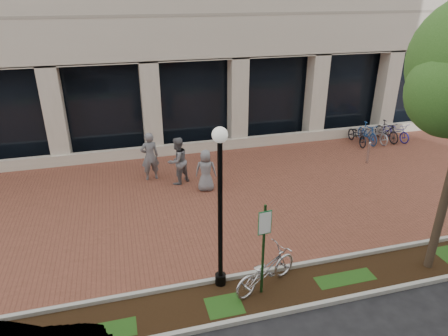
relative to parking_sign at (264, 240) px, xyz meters
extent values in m
plane|color=black|center=(0.43, 5.19, -1.60)|extent=(120.00, 120.00, 0.00)
cube|color=brown|center=(0.43, 5.19, -1.59)|extent=(40.00, 9.00, 0.01)
cube|color=black|center=(0.43, -0.06, -1.59)|extent=(40.00, 1.50, 0.01)
cube|color=#A3A39A|center=(0.43, 0.69, -1.54)|extent=(40.00, 0.12, 0.12)
cube|color=#A3A39A|center=(0.43, -0.81, -1.54)|extent=(40.00, 0.12, 0.12)
cube|color=black|center=(0.43, 10.79, 0.50)|extent=(40.00, 0.15, 4.20)
cube|color=beige|center=(0.43, 9.69, -1.35)|extent=(40.00, 0.25, 0.50)
cube|color=beige|center=(0.43, 10.09, 0.50)|extent=(0.80, 0.80, 4.20)
cube|color=#163D17|center=(0.00, 0.01, -0.34)|extent=(0.05, 0.05, 2.52)
cube|color=#1B6F37|center=(0.00, -0.02, 0.47)|extent=(0.34, 0.02, 0.62)
cube|color=white|center=(0.00, -0.03, 0.47)|extent=(0.30, 0.01, 0.56)
cylinder|color=black|center=(-0.91, 0.59, -1.45)|extent=(0.28, 0.28, 0.30)
cylinder|color=black|center=(-0.91, 0.59, 0.37)|extent=(0.12, 0.12, 3.94)
sphere|color=silver|center=(-0.91, 0.59, 2.49)|extent=(0.36, 0.36, 0.36)
cylinder|color=#49382A|center=(4.80, -0.20, 0.37)|extent=(0.22, 0.22, 3.94)
imported|color=silver|center=(0.17, 0.20, -1.07)|extent=(2.12, 1.46, 1.05)
imported|color=slate|center=(-2.00, 7.34, -0.62)|extent=(0.77, 0.56, 1.96)
imported|color=slate|center=(-1.00, 6.70, -0.66)|extent=(1.15, 1.09, 1.88)
imported|color=slate|center=(-0.09, 5.84, -0.79)|extent=(0.90, 0.71, 1.61)
cylinder|color=#B0B0B5|center=(7.27, 6.48, -1.15)|extent=(0.11, 0.11, 0.89)
sphere|color=#B0B0B5|center=(7.27, 6.48, -0.66)|extent=(0.12, 0.12, 0.12)
imported|color=black|center=(8.14, 8.71, -1.14)|extent=(0.73, 1.77, 0.91)
imported|color=#204E94|center=(8.69, 8.71, -1.09)|extent=(0.51, 1.69, 1.01)
imported|color=#B2B1B6|center=(9.24, 8.71, -1.14)|extent=(0.66, 1.75, 0.91)
imported|color=black|center=(9.79, 8.71, -1.09)|extent=(0.62, 1.72, 1.01)
imported|color=#26229C|center=(10.34, 8.71, -1.14)|extent=(0.84, 1.80, 0.91)
cylinder|color=#B0B0B5|center=(9.24, 8.71, -1.20)|extent=(0.04, 0.04, 0.80)
camera|label=1|loc=(-2.96, -7.33, 5.39)|focal=32.00mm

